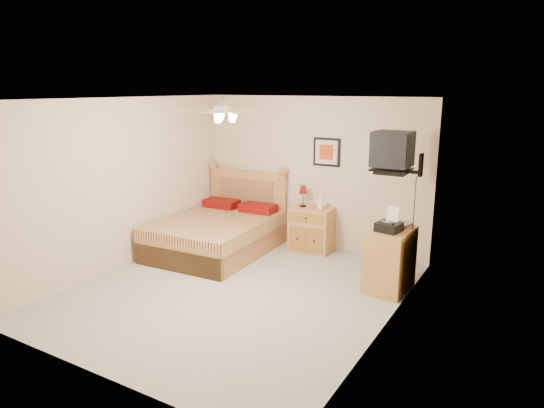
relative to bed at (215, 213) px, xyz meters
The scene contains 17 objects.
floor 1.75m from the bed, 43.76° to the right, with size 4.50×4.50×0.00m, color #A19C91.
ceiling 2.45m from the bed, 43.76° to the right, with size 4.00×4.50×0.04m, color white.
wall_back 1.73m from the bed, 44.02° to the left, with size 4.00×0.04×2.50m, color beige.
wall_front 3.61m from the bed, 70.86° to the right, with size 4.00×0.04×2.50m, color beige.
wall_left 1.51m from the bed, 126.56° to the right, with size 0.04×4.50×2.50m, color beige.
wall_right 3.41m from the bed, 19.46° to the right, with size 0.04×4.50×2.50m, color beige.
bed is the anchor object (origin of this frame).
nightstand 1.61m from the bed, 34.10° to the left, with size 0.67×0.50×0.72m, color #B88050.
table_lamp 1.46m from the bed, 38.41° to the left, with size 0.19×0.19×0.35m, color #5A090A, non-canonical shape.
lotion_bottle 1.71m from the bed, 31.07° to the left, with size 0.09×0.09×0.24m, color white.
framed_picture 2.05m from the bed, 37.64° to the left, with size 0.46×0.04×0.46m, color black.
dresser 2.91m from the bed, ahead, with size 0.49×0.71×0.84m, color #B06B36.
fax_machine 2.91m from the bed, ahead, with size 0.29×0.31×0.31m, color black, non-canonical shape.
magazine_lower 2.90m from the bed, ahead, with size 0.19×0.26×0.02m, color #B1A58B.
magazine_upper 2.90m from the bed, ahead, with size 0.19×0.27×0.02m, color gray.
wall_tv 3.14m from the bed, ahead, with size 0.56×0.46×0.58m, color black, non-canonical shape.
ceiling_fan 2.45m from the bed, 48.46° to the right, with size 1.14×1.14×0.28m, color silver, non-canonical shape.
Camera 1 is at (3.43, -4.93, 2.64)m, focal length 32.00 mm.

